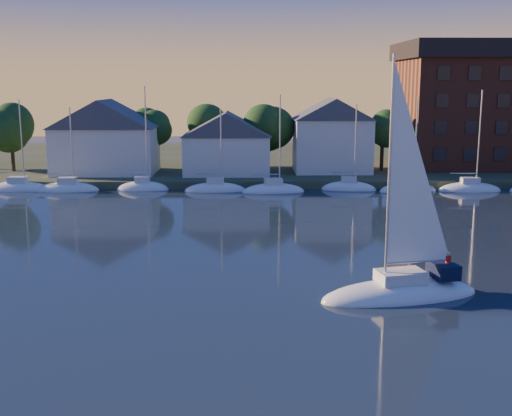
{
  "coord_description": "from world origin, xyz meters",
  "views": [
    {
      "loc": [
        -3.41,
        -26.9,
        12.75
      ],
      "look_at": [
        -2.7,
        22.0,
        3.19
      ],
      "focal_mm": 45.0,
      "sensor_mm": 36.0,
      "label": 1
    }
  ],
  "objects_px": {
    "clubhouse_centre": "(227,142)",
    "clubhouse_east": "(332,134)",
    "hero_sailboat": "(402,287)",
    "condo_block": "(509,104)",
    "clubhouse_west": "(106,136)"
  },
  "relations": [
    {
      "from": "clubhouse_east",
      "to": "hero_sailboat",
      "type": "xyz_separation_m",
      "value": [
        -2.0,
        -48.92,
        -5.37
      ]
    },
    {
      "from": "hero_sailboat",
      "to": "clubhouse_west",
      "type": "bearing_deg",
      "value": -72.14
    },
    {
      "from": "hero_sailboat",
      "to": "clubhouse_east",
      "type": "bearing_deg",
      "value": -104.78
    },
    {
      "from": "condo_block",
      "to": "hero_sailboat",
      "type": "distance_m",
      "value": 62.28
    },
    {
      "from": "clubhouse_west",
      "to": "clubhouse_centre",
      "type": "height_order",
      "value": "clubhouse_west"
    },
    {
      "from": "clubhouse_west",
      "to": "clubhouse_centre",
      "type": "bearing_deg",
      "value": -3.58
    },
    {
      "from": "clubhouse_centre",
      "to": "clubhouse_east",
      "type": "relative_size",
      "value": 1.1
    },
    {
      "from": "clubhouse_west",
      "to": "clubhouse_east",
      "type": "bearing_deg",
      "value": 1.91
    },
    {
      "from": "clubhouse_east",
      "to": "hero_sailboat",
      "type": "bearing_deg",
      "value": -92.34
    },
    {
      "from": "clubhouse_east",
      "to": "condo_block",
      "type": "height_order",
      "value": "condo_block"
    },
    {
      "from": "clubhouse_centre",
      "to": "clubhouse_east",
      "type": "bearing_deg",
      "value": 8.13
    },
    {
      "from": "clubhouse_east",
      "to": "condo_block",
      "type": "bearing_deg",
      "value": 12.89
    },
    {
      "from": "condo_block",
      "to": "clubhouse_east",
      "type": "bearing_deg",
      "value": -167.11
    },
    {
      "from": "clubhouse_east",
      "to": "condo_block",
      "type": "distance_m",
      "value": 26.94
    },
    {
      "from": "clubhouse_east",
      "to": "clubhouse_centre",
      "type": "bearing_deg",
      "value": -171.87
    }
  ]
}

